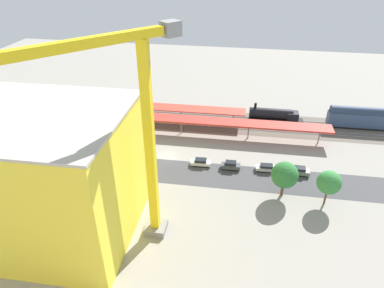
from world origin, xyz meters
name	(u,v)px	position (x,y,z in m)	size (l,w,h in m)	color
ground_plane	(167,157)	(0.00, 0.00, 0.00)	(201.46, 201.46, 0.00)	gray
rail_bed	(183,119)	(0.00, -20.16, 0.00)	(125.91, 13.78, 0.01)	#665E54
street_asphalt	(161,170)	(0.00, 5.77, 0.00)	(125.91, 9.00, 0.01)	#424244
track_rails	(183,119)	(0.00, -20.16, 0.18)	(125.89, 9.65, 0.12)	#9E9EA8
platform_canopy_near	(215,122)	(-9.84, -12.11, 4.09)	(58.44, 5.60, 4.36)	#B73328
platform_canopy_far	(130,105)	(14.95, -18.62, 3.95)	(65.04, 5.89, 4.14)	#C63D2D
locomotive	(276,116)	(-25.91, -23.05, 1.85)	(15.04, 3.23, 5.28)	black
passenger_coach	(359,117)	(-47.78, -23.05, 3.20)	(16.14, 3.30, 6.09)	black
freight_coach_far	(86,107)	(27.67, -17.27, 3.11)	(18.74, 3.25, 5.90)	black
parked_car_0	(299,171)	(-30.03, 2.14, 0.82)	(4.25, 1.95, 1.84)	black
parked_car_1	(266,168)	(-22.99, 1.97, 0.70)	(4.78, 1.97, 1.58)	black
parked_car_2	(231,166)	(-15.15, 2.51, 0.83)	(4.25, 1.83, 1.88)	black
parked_car_3	(201,163)	(-8.38, 2.25, 0.73)	(4.64, 2.03, 1.66)	black
construction_building	(33,177)	(15.76, 26.04, 10.99)	(31.44, 22.35, 21.98)	yellow
construction_roof_slab	(14,114)	(15.76, 26.04, 22.18)	(32.04, 22.95, 0.40)	#B7B2A8
tower_crane	(136,130)	(-2.20, 25.24, 20.64)	(18.61, 21.18, 34.73)	gray
box_truck_0	(85,170)	(15.50, 10.70, 1.59)	(9.42, 2.71, 3.17)	black
street_tree_0	(285,175)	(-25.85, 10.13, 4.98)	(5.23, 5.23, 7.62)	brown
street_tree_1	(50,155)	(23.20, 10.11, 4.42)	(4.11, 4.11, 6.51)	brown
street_tree_2	(93,160)	(13.07, 10.71, 4.67)	(4.43, 4.43, 6.91)	brown
street_tree_4	(1,151)	(34.59, 10.53, 4.51)	(4.85, 4.85, 6.95)	brown
street_tree_5	(329,183)	(-33.85, 11.30, 5.05)	(4.56, 4.56, 7.34)	brown
traffic_light	(108,137)	(13.74, 1.08, 4.70)	(0.50, 0.36, 7.15)	#333333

